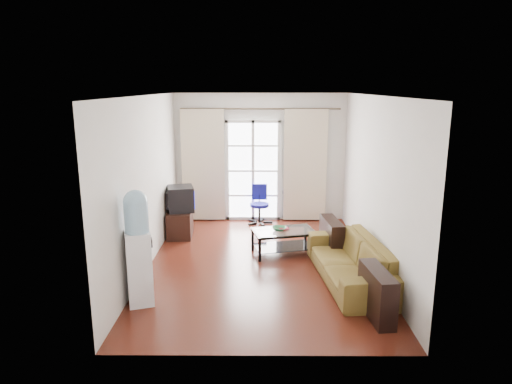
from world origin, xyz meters
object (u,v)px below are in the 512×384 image
sofa (351,261)px  water_cooler (138,246)px  coffee_table (284,239)px  tv_stand (180,224)px  task_chair (259,212)px  crt_tv (180,199)px

sofa → water_cooler: water_cooler is taller
coffee_table → sofa: bearing=-50.2°
tv_stand → task_chair: bearing=26.1°
crt_tv → task_chair: 1.80m
tv_stand → water_cooler: bearing=-94.5°
tv_stand → task_chair: 1.76m
coffee_table → tv_stand: size_ratio=1.69×
tv_stand → crt_tv: bearing=85.9°
tv_stand → crt_tv: crt_tv is taller
tv_stand → water_cooler: 2.86m
sofa → crt_tv: 3.59m
sofa → coffee_table: sofa is taller
sofa → task_chair: size_ratio=2.74×
tv_stand → water_cooler: size_ratio=0.43×
sofa → tv_stand: (-2.88, 2.05, -0.07)m
task_chair → tv_stand: bearing=-151.0°
coffee_table → crt_tv: 2.23m
coffee_table → task_chair: (-0.41, 1.80, -0.03)m
coffee_table → water_cooler: size_ratio=0.73×
crt_tv → task_chair: (1.53, 0.81, -0.49)m
crt_tv → task_chair: size_ratio=0.75×
sofa → task_chair: (-1.35, 2.92, -0.07)m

